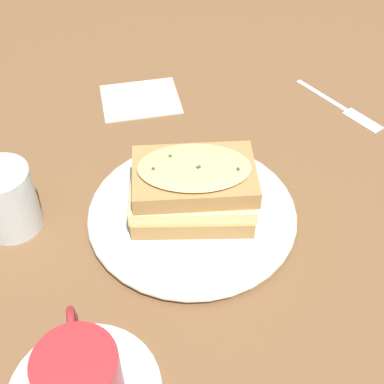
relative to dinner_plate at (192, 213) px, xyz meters
name	(u,v)px	position (x,y,z in m)	size (l,w,h in m)	color
ground_plane	(210,217)	(-0.02, 0.00, -0.01)	(2.40, 2.40, 0.00)	brown
dinner_plate	(192,213)	(0.00, 0.00, 0.00)	(0.27, 0.27, 0.02)	silver
sandwich	(193,188)	(0.00, 0.00, 0.04)	(0.16, 0.12, 0.07)	#B2844C
teacup_with_saucer	(80,380)	(0.14, 0.21, 0.02)	(0.15, 0.15, 0.07)	white
water_glass	(6,200)	(0.23, -0.02, 0.04)	(0.07, 0.07, 0.09)	silver
fork	(347,110)	(-0.28, -0.19, -0.01)	(0.10, 0.16, 0.00)	silver
napkin	(140,99)	(0.05, -0.27, -0.01)	(0.12, 0.10, 0.00)	silver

